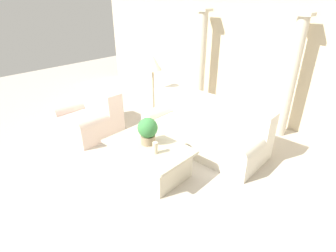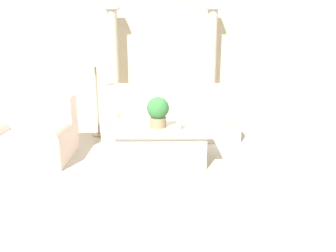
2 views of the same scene
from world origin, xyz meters
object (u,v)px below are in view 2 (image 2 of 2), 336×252
coffee_table (161,144)px  floor_lamp (95,62)px  sofa_long (171,116)px  loveseat (30,134)px  potted_plant (158,111)px

coffee_table → floor_lamp: (-1.16, 1.25, 1.09)m
sofa_long → floor_lamp: bearing=-176.1°
sofa_long → floor_lamp: floor_lamp is taller
coffee_table → floor_lamp: size_ratio=0.89×
loveseat → potted_plant: potted_plant is taller
loveseat → coffee_table: loveseat is taller
coffee_table → floor_lamp: floor_lamp is taller
potted_plant → sofa_long: bearing=81.1°
sofa_long → coffee_table: 1.35m
coffee_table → loveseat: bearing=175.5°
potted_plant → coffee_table: bearing=-42.9°
floor_lamp → loveseat: bearing=-125.7°
potted_plant → floor_lamp: size_ratio=0.28×
potted_plant → floor_lamp: 1.75m
sofa_long → potted_plant: size_ratio=5.35×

